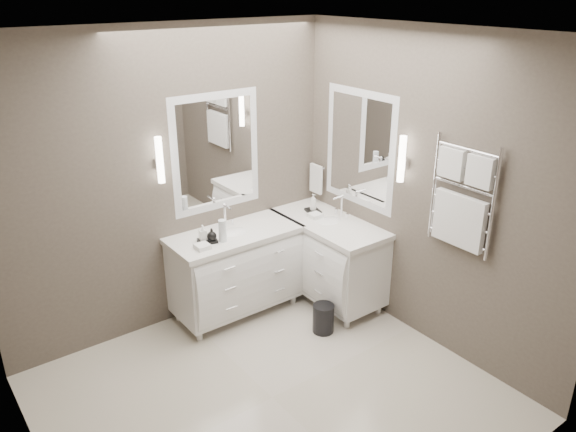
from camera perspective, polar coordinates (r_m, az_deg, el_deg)
floor at (r=4.59m, az=-1.62°, el=-18.01°), size 3.20×3.00×0.01m
ceiling at (r=3.49m, az=-2.13°, el=18.05°), size 3.20×3.00×0.01m
wall_back at (r=5.07m, az=-11.70°, el=3.35°), size 3.20×0.01×2.70m
wall_front at (r=2.91m, az=15.94°, el=-12.56°), size 3.20×0.01×2.70m
wall_left at (r=3.31m, az=-25.49°, el=-9.36°), size 0.01×3.00×2.70m
wall_right at (r=4.87m, az=13.80°, el=2.38°), size 0.01×3.00×2.70m
vanity_back at (r=5.37m, az=-5.34°, el=-5.17°), size 1.24×0.59×0.97m
vanity_right at (r=5.60m, az=4.08°, el=-3.92°), size 0.59×1.24×0.97m
mirror_back at (r=5.19m, az=-7.31°, el=6.41°), size 0.90×0.02×1.10m
mirror_right at (r=5.31m, az=7.27°, el=6.81°), size 0.02×0.90×1.10m
sconce_back at (r=4.87m, az=-12.89°, el=5.48°), size 0.06×0.06×0.40m
sconce_right at (r=4.87m, az=11.48°, el=5.60°), size 0.06×0.06×0.40m
towel_bar_corner at (r=5.80m, az=2.87°, el=3.86°), size 0.03×0.22×0.30m
towel_ladder at (r=4.59m, az=17.19°, el=1.32°), size 0.06×0.58×0.90m
waste_bin at (r=5.24m, az=3.61°, el=-10.33°), size 0.22×0.22×0.27m
amenity_tray_back at (r=5.04m, az=-8.18°, el=-2.51°), size 0.19×0.16×0.02m
amenity_tray_right at (r=5.64m, az=2.56°, el=0.52°), size 0.16×0.19×0.02m
water_bottle at (r=5.00m, az=-6.66°, el=-1.50°), size 0.09×0.09×0.20m
soap_bottle_a at (r=5.00m, az=-8.65°, el=-1.67°), size 0.08×0.08×0.14m
soap_bottle_b at (r=5.00m, az=-7.76°, el=-1.84°), size 0.11×0.11×0.11m
soap_bottle_c at (r=5.60m, az=2.57°, el=1.43°), size 0.08×0.08×0.17m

